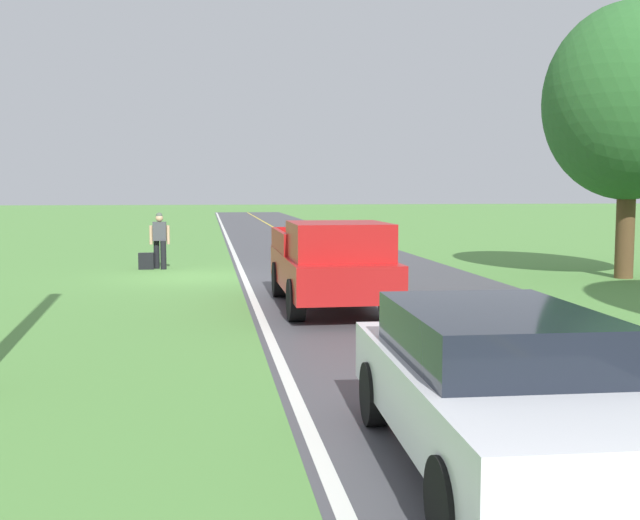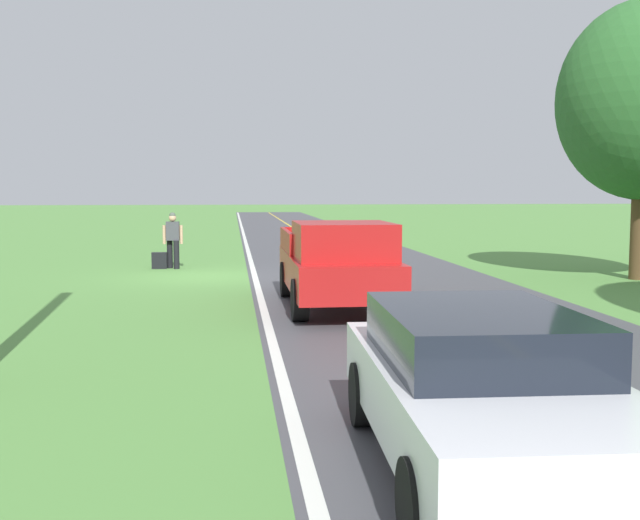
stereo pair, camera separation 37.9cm
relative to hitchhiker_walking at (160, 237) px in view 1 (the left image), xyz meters
The scene contains 9 objects.
ground_plane 2.78m from the hitchhiker_walking, 115.16° to the left, with size 200.00×200.00×0.00m, color #568E42.
road_surface 6.25m from the hitchhiker_walking, 157.61° to the left, with size 6.86×120.00×0.00m, color #47474C.
lane_edge_line 3.54m from the hitchhiker_walking, 136.26° to the left, with size 0.16×117.60×0.00m, color silver.
lane_centre_line 6.25m from the hitchhiker_walking, 157.61° to the left, with size 0.14×117.60×0.00m, color gold.
hitchhiker_walking is the anchor object (origin of this frame).
suitcase_carried 0.84m from the hitchhiker_walking, 10.53° to the left, with size 0.20×0.46×0.51m, color black.
pickup_truck_passing 9.34m from the hitchhiker_walking, 115.20° to the left, with size 2.11×5.40×1.82m.
tree_far_side_near 14.15m from the hitchhiker_walking, 161.19° to the left, with size 4.66×4.66×7.52m.
sedan_ahead_same_lane 18.01m from the hitchhiker_walking, 102.74° to the left, with size 2.05×4.46×1.41m.
Camera 1 is at (-0.35, 21.39, 2.46)m, focal length 42.38 mm.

